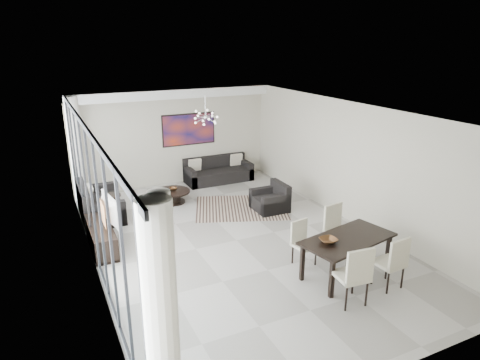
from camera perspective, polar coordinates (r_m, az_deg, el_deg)
room_shell at (r=9.29m, az=2.07°, el=0.55°), size 6.00×9.00×2.90m
window_wall at (r=8.36m, az=-18.54°, el=-2.36°), size 0.37×8.95×2.90m
soffit at (r=12.76m, az=-8.94°, el=11.28°), size 5.98×0.40×0.26m
painting at (r=13.25m, az=-6.84°, el=6.71°), size 1.68×0.04×0.98m
chandelier at (r=11.23m, az=-4.62°, el=8.34°), size 0.66×0.66×0.71m
rug at (r=11.41m, az=0.12°, el=-3.70°), size 2.88×2.57×0.01m
coffee_table at (r=11.87m, az=-8.95°, el=-2.09°), size 0.96×0.96×0.33m
bowl_coffee at (r=11.88m, az=-8.90°, el=-1.16°), size 0.24×0.24×0.07m
sofa_main at (r=13.50m, az=-2.93°, el=0.92°), size 2.08×0.85×0.76m
loveseat at (r=11.32m, az=-18.33°, el=-3.31°), size 0.96×1.71×0.85m
armchair at (r=11.23m, az=4.14°, el=-2.80°), size 0.82×0.86×0.72m
side_table at (r=11.17m, az=-16.63°, el=-2.82°), size 0.43×0.43×0.59m
tv_console at (r=9.69m, az=-18.03°, el=-7.22°), size 0.46×1.64×0.51m
television at (r=9.49m, az=-17.43°, el=-3.94°), size 0.28×1.09×0.62m
dining_table at (r=8.30m, az=14.14°, el=-8.04°), size 1.97×1.26×0.76m
dining_chair_sw at (r=7.43m, az=15.12°, el=-11.79°), size 0.55×0.55×1.09m
dining_chair_se at (r=8.12m, az=19.81°, el=-9.97°), size 0.49×0.49×1.01m
dining_chair_nw at (r=8.62m, az=8.24°, el=-7.83°), size 0.47×0.47×0.89m
dining_chair_ne at (r=9.12m, az=12.68°, el=-5.95°), size 0.54×0.54×1.05m
bowl_dining at (r=8.00m, az=11.69°, el=-7.90°), size 0.32×0.32×0.08m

